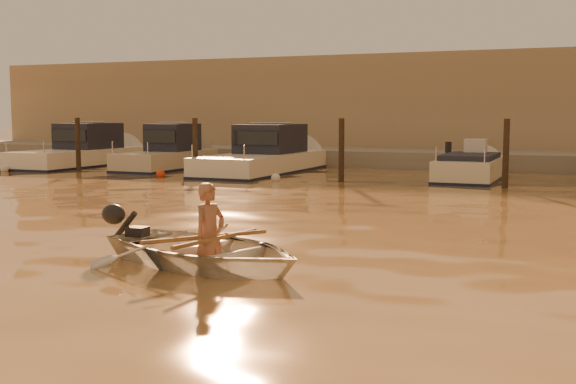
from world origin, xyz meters
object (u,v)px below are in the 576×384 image
at_px(moored_boat_3, 471,173).
at_px(waterfront_building, 434,108).
at_px(dinghy, 205,250).
at_px(moored_boat_2, 263,156).
at_px(moored_boat_1, 166,153).
at_px(person, 210,236).
at_px(moored_boat_0, 79,151).

relative_size(moored_boat_3, waterfront_building, 0.11).
relative_size(dinghy, moored_boat_2, 0.42).
distance_m(dinghy, moored_boat_3, 15.07).
bearing_deg(waterfront_building, moored_boat_2, -109.83).
distance_m(moored_boat_1, moored_boat_3, 11.58).
relative_size(person, moored_boat_2, 0.19).
bearing_deg(moored_boat_3, moored_boat_2, 180.00).
height_order(moored_boat_0, waterfront_building, waterfront_building).
bearing_deg(moored_boat_3, moored_boat_1, 180.00).
bearing_deg(moored_boat_1, moored_boat_0, 180.00).
distance_m(moored_boat_3, waterfront_building, 11.74).
xyz_separation_m(moored_boat_2, waterfront_building, (3.97, 11.00, 1.77)).
height_order(dinghy, moored_boat_0, moored_boat_0).
xyz_separation_m(dinghy, moored_boat_3, (1.35, 15.01, 0.00)).
height_order(person, moored_boat_1, moored_boat_1).
bearing_deg(moored_boat_3, dinghy, -95.12).
xyz_separation_m(person, moored_boat_1, (-10.32, 15.04, 0.18)).
distance_m(person, waterfront_building, 26.21).
distance_m(dinghy, moored_boat_0, 20.80).
height_order(person, moored_boat_2, moored_boat_2).
xyz_separation_m(moored_boat_3, waterfront_building, (-3.49, 11.00, 2.17)).
relative_size(person, moored_boat_0, 0.21).
bearing_deg(person, waterfront_building, 21.02).
bearing_deg(moored_boat_0, moored_boat_1, 0.00).
xyz_separation_m(dinghy, waterfront_building, (-2.14, 26.01, 2.18)).
bearing_deg(dinghy, moored_boat_2, 38.25).
bearing_deg(dinghy, person, -90.00).
bearing_deg(moored_boat_1, person, -55.54).
distance_m(moored_boat_0, moored_boat_2, 8.29).
xyz_separation_m(dinghy, moored_boat_0, (-14.39, 15.01, 0.40)).
bearing_deg(moored_boat_3, waterfront_building, 107.58).
distance_m(dinghy, person, 0.24).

